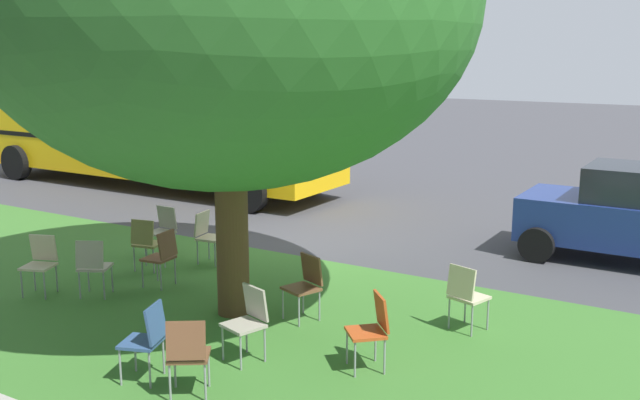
# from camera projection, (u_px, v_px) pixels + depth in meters

# --- Properties ---
(ground) EXTENTS (80.00, 80.00, 0.00)m
(ground) POSITION_uv_depth(u_px,v_px,m) (274.00, 248.00, 13.24)
(ground) COLOR #424247
(grass_verge) EXTENTS (48.00, 6.00, 0.01)m
(grass_verge) POSITION_uv_depth(u_px,v_px,m) (149.00, 298.00, 10.56)
(grass_verge) COLOR #3D752D
(grass_verge) RESTS_ON ground
(street_tree) EXTENTS (6.43, 6.43, 6.53)m
(street_tree) POSITION_uv_depth(u_px,v_px,m) (226.00, 2.00, 9.14)
(street_tree) COLOR brown
(street_tree) RESTS_ON ground
(chair_0) EXTENTS (0.52, 0.53, 0.88)m
(chair_0) POSITION_uv_depth(u_px,v_px,m) (248.00, 318.00, 8.40)
(chair_0) COLOR #ADA393
(chair_0) RESTS_ON ground
(chair_1) EXTENTS (0.52, 0.52, 0.88)m
(chair_1) POSITION_uv_depth(u_px,v_px,m) (466.00, 293.00, 9.26)
(chair_1) COLOR beige
(chair_1) RESTS_ON ground
(chair_2) EXTENTS (0.53, 0.53, 0.88)m
(chair_2) POSITION_uv_depth(u_px,v_px,m) (147.00, 336.00, 7.86)
(chair_2) COLOR #335184
(chair_2) RESTS_ON ground
(chair_3) EXTENTS (0.54, 0.54, 0.88)m
(chair_3) POSITION_uv_depth(u_px,v_px,m) (40.00, 260.00, 10.68)
(chair_3) COLOR beige
(chair_3) RESTS_ON ground
(chair_4) EXTENTS (0.42, 0.43, 0.88)m
(chair_4) POSITION_uv_depth(u_px,v_px,m) (163.00, 227.00, 12.63)
(chair_4) COLOR #ADA393
(chair_4) RESTS_ON ground
(chair_5) EXTENTS (0.56, 0.56, 0.88)m
(chair_5) POSITION_uv_depth(u_px,v_px,m) (93.00, 263.00, 10.52)
(chair_5) COLOR #ADA393
(chair_5) RESTS_ON ground
(chair_6) EXTENTS (0.58, 0.58, 0.88)m
(chair_6) POSITION_uv_depth(u_px,v_px,m) (188.00, 351.00, 7.46)
(chair_6) COLOR brown
(chair_6) RESTS_ON ground
(chair_7) EXTENTS (0.59, 0.59, 0.88)m
(chair_7) POSITION_uv_depth(u_px,v_px,m) (372.00, 326.00, 8.15)
(chair_7) COLOR #C64C1E
(chair_7) RESTS_ON ground
(chair_8) EXTENTS (0.50, 0.50, 0.88)m
(chair_8) POSITION_uv_depth(u_px,v_px,m) (146.00, 240.00, 11.77)
(chair_8) COLOR olive
(chair_8) RESTS_ON ground
(chair_9) EXTENTS (0.53, 0.54, 0.88)m
(chair_9) POSITION_uv_depth(u_px,v_px,m) (305.00, 282.00, 9.68)
(chair_9) COLOR brown
(chair_9) RESTS_ON ground
(chair_10) EXTENTS (0.47, 0.46, 0.88)m
(chair_10) POSITION_uv_depth(u_px,v_px,m) (162.00, 254.00, 11.00)
(chair_10) COLOR brown
(chair_10) RESTS_ON ground
(chair_11) EXTENTS (0.48, 0.47, 0.88)m
(chair_11) POSITION_uv_depth(u_px,v_px,m) (208.00, 233.00, 12.24)
(chair_11) COLOR beige
(chair_11) RESTS_ON ground
(parked_car) EXTENTS (3.70, 1.92, 1.65)m
(parked_car) POSITION_uv_depth(u_px,v_px,m) (638.00, 214.00, 12.21)
(parked_car) COLOR navy
(parked_car) RESTS_ON ground
(school_bus) EXTENTS (10.40, 2.80, 2.88)m
(school_bus) POSITION_uv_depth(u_px,v_px,m) (153.00, 120.00, 18.85)
(school_bus) COLOR yellow
(school_bus) RESTS_ON ground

